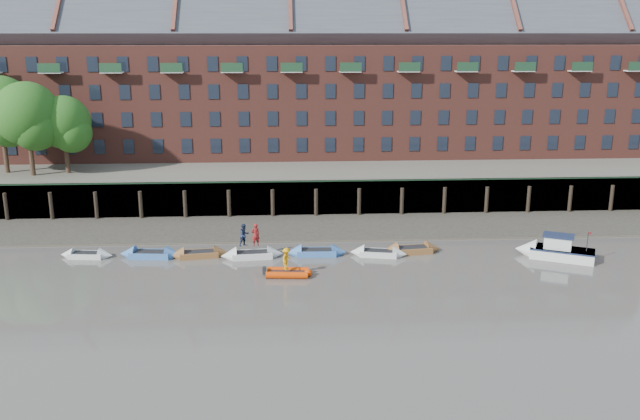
{
  "coord_description": "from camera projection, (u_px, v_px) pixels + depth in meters",
  "views": [
    {
      "loc": [
        -1.02,
        -38.68,
        16.73
      ],
      "look_at": [
        1.82,
        12.0,
        3.2
      ],
      "focal_mm": 38.0,
      "sensor_mm": 36.0,
      "label": 1
    }
  ],
  "objects": [
    {
      "name": "rib_tender",
      "position": [
        289.0,
        273.0,
        47.49
      ],
      "size": [
        3.25,
        1.74,
        0.56
      ],
      "rotation": [
        0.0,
        0.0,
        -0.08
      ],
      "color": "#D63A05",
      "rests_on": "ground"
    },
    {
      "name": "river_wall",
      "position": [
        294.0,
        198.0,
        62.86
      ],
      "size": [
        110.0,
        1.23,
        3.3
      ],
      "color": "#2D2A26",
      "rests_on": "ground"
    },
    {
      "name": "person_rib_crew",
      "position": [
        287.0,
        259.0,
        47.13
      ],
      "size": [
        0.96,
        1.17,
        1.57
      ],
      "primitive_type": "imported",
      "rotation": [
        0.0,
        0.0,
        1.14
      ],
      "color": "orange",
      "rests_on": "rib_tender"
    },
    {
      "name": "rowboat_1",
      "position": [
        151.0,
        254.0,
        51.36
      ],
      "size": [
        4.88,
        1.92,
        1.38
      ],
      "rotation": [
        0.0,
        0.0,
        -0.12
      ],
      "color": "#3D6EB5",
      "rests_on": "ground"
    },
    {
      "name": "person_rower_a",
      "position": [
        256.0,
        235.0,
        50.95
      ],
      "size": [
        0.75,
        0.61,
        1.77
      ],
      "primitive_type": "imported",
      "rotation": [
        0.0,
        0.0,
        3.48
      ],
      "color": "maroon",
      "rests_on": "rowboat_3"
    },
    {
      "name": "mud_band",
      "position": [
        296.0,
        240.0,
        55.77
      ],
      "size": [
        110.0,
        1.6,
        0.1
      ],
      "primitive_type": "cube",
      "color": "#4C4336",
      "rests_on": "ground"
    },
    {
      "name": "ground",
      "position": [
        301.0,
        311.0,
        41.68
      ],
      "size": [
        220.0,
        220.0,
        0.0
      ],
      "primitive_type": "plane",
      "color": "#5B564F",
      "rests_on": "ground"
    },
    {
      "name": "apartment_terrace",
      "position": [
        291.0,
        67.0,
        74.07
      ],
      "size": [
        80.6,
        15.56,
        20.98
      ],
      "color": "brown",
      "rests_on": "bank_terrace"
    },
    {
      "name": "foreshore",
      "position": [
        295.0,
        228.0,
        59.05
      ],
      "size": [
        110.0,
        8.0,
        0.5
      ],
      "primitive_type": "cube",
      "color": "#3D382F",
      "rests_on": "ground"
    },
    {
      "name": "rowboat_5",
      "position": [
        378.0,
        253.0,
        51.73
      ],
      "size": [
        4.52,
        2.09,
        1.26
      ],
      "rotation": [
        0.0,
        0.0,
        -0.2
      ],
      "color": "silver",
      "rests_on": "ground"
    },
    {
      "name": "rowboat_2",
      "position": [
        199.0,
        254.0,
        51.47
      ],
      "size": [
        4.6,
        1.91,
        1.3
      ],
      "rotation": [
        0.0,
        0.0,
        0.14
      ],
      "color": "brown",
      "rests_on": "ground"
    },
    {
      "name": "motor_launch",
      "position": [
        549.0,
        250.0,
        51.25
      ],
      "size": [
        5.97,
        4.18,
        2.36
      ],
      "rotation": [
        0.0,
        0.0,
        2.69
      ],
      "color": "silver",
      "rests_on": "ground"
    },
    {
      "name": "tree_cluster",
      "position": [
        24.0,
        114.0,
        64.36
      ],
      "size": [
        11.76,
        7.74,
        9.4
      ],
      "color": "#3A281C",
      "rests_on": "bank_terrace"
    },
    {
      "name": "rowboat_0",
      "position": [
        87.0,
        255.0,
        51.34
      ],
      "size": [
        4.11,
        1.59,
        1.16
      ],
      "rotation": [
        0.0,
        0.0,
        -0.11
      ],
      "color": "silver",
      "rests_on": "ground"
    },
    {
      "name": "person_rower_b",
      "position": [
        244.0,
        235.0,
        50.95
      ],
      "size": [
        1.06,
        1.04,
        1.73
      ],
      "primitive_type": "imported",
      "rotation": [
        0.0,
        0.0,
        0.69
      ],
      "color": "#19233F",
      "rests_on": "rowboat_3"
    },
    {
      "name": "rowboat_6",
      "position": [
        412.0,
        250.0,
        52.42
      ],
      "size": [
        4.85,
        1.93,
        1.37
      ],
      "rotation": [
        0.0,
        0.0,
        0.12
      ],
      "color": "brown",
      "rests_on": "ground"
    },
    {
      "name": "bank_terrace",
      "position": [
        292.0,
        169.0,
        76.0
      ],
      "size": [
        110.0,
        28.0,
        3.2
      ],
      "primitive_type": "cube",
      "color": "#5E594D",
      "rests_on": "ground"
    },
    {
      "name": "rowboat_3",
      "position": [
        252.0,
        255.0,
        51.28
      ],
      "size": [
        4.8,
        1.78,
        1.36
      ],
      "rotation": [
        0.0,
        0.0,
        0.09
      ],
      "color": "silver",
      "rests_on": "ground"
    },
    {
      "name": "rowboat_4",
      "position": [
        317.0,
        252.0,
        51.86
      ],
      "size": [
        4.67,
        1.48,
        1.35
      ],
      "rotation": [
        0.0,
        0.0,
        -0.03
      ],
      "color": "#3D6EB5",
      "rests_on": "ground"
    }
  ]
}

